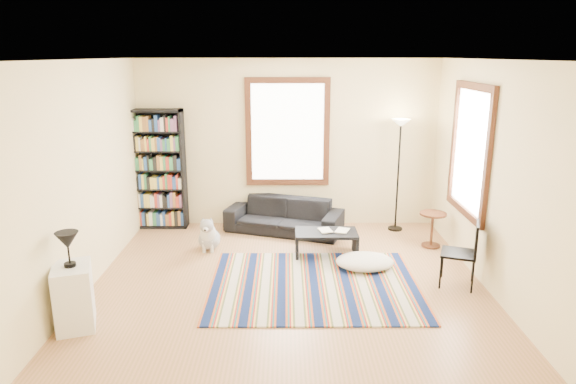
{
  "coord_description": "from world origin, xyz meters",
  "views": [
    {
      "loc": [
        -0.03,
        -6.03,
        2.86
      ],
      "look_at": [
        0.0,
        0.5,
        1.1
      ],
      "focal_mm": 32.0,
      "sensor_mm": 36.0,
      "label": 1
    }
  ],
  "objects_px": {
    "sofa": "(284,216)",
    "white_cabinet": "(74,297)",
    "side_table": "(432,230)",
    "bookshelf": "(158,170)",
    "coffee_table": "(326,243)",
    "folding_chair": "(459,253)",
    "floor_lamp": "(398,176)",
    "dog": "(209,233)",
    "floor_cushion": "(365,262)"
  },
  "relations": [
    {
      "from": "sofa",
      "to": "white_cabinet",
      "type": "relative_size",
      "value": 2.7
    },
    {
      "from": "side_table",
      "to": "bookshelf",
      "type": "bearing_deg",
      "value": 167.56
    },
    {
      "from": "coffee_table",
      "to": "side_table",
      "type": "distance_m",
      "value": 1.68
    },
    {
      "from": "folding_chair",
      "to": "coffee_table",
      "type": "bearing_deg",
      "value": 167.42
    },
    {
      "from": "sofa",
      "to": "folding_chair",
      "type": "height_order",
      "value": "folding_chair"
    },
    {
      "from": "floor_lamp",
      "to": "sofa",
      "type": "bearing_deg",
      "value": -176.94
    },
    {
      "from": "sofa",
      "to": "coffee_table",
      "type": "height_order",
      "value": "sofa"
    },
    {
      "from": "sofa",
      "to": "dog",
      "type": "bearing_deg",
      "value": -126.87
    },
    {
      "from": "coffee_table",
      "to": "white_cabinet",
      "type": "bearing_deg",
      "value": -144.51
    },
    {
      "from": "bookshelf",
      "to": "floor_cushion",
      "type": "xyz_separation_m",
      "value": [
        3.22,
        -1.79,
        -0.9
      ]
    },
    {
      "from": "white_cabinet",
      "to": "dog",
      "type": "relative_size",
      "value": 1.35
    },
    {
      "from": "floor_cushion",
      "to": "folding_chair",
      "type": "bearing_deg",
      "value": -25.86
    },
    {
      "from": "floor_cushion",
      "to": "floor_lamp",
      "type": "height_order",
      "value": "floor_lamp"
    },
    {
      "from": "side_table",
      "to": "folding_chair",
      "type": "height_order",
      "value": "folding_chair"
    },
    {
      "from": "sofa",
      "to": "dog",
      "type": "distance_m",
      "value": 1.37
    },
    {
      "from": "sofa",
      "to": "white_cabinet",
      "type": "height_order",
      "value": "white_cabinet"
    },
    {
      "from": "coffee_table",
      "to": "floor_lamp",
      "type": "xyz_separation_m",
      "value": [
        1.25,
        1.13,
        0.75
      ]
    },
    {
      "from": "bookshelf",
      "to": "floor_cushion",
      "type": "relative_size",
      "value": 2.51
    },
    {
      "from": "folding_chair",
      "to": "dog",
      "type": "bearing_deg",
      "value": 179.35
    },
    {
      "from": "sofa",
      "to": "bookshelf",
      "type": "relative_size",
      "value": 0.95
    },
    {
      "from": "coffee_table",
      "to": "white_cabinet",
      "type": "distance_m",
      "value": 3.52
    },
    {
      "from": "side_table",
      "to": "dog",
      "type": "relative_size",
      "value": 1.04
    },
    {
      "from": "coffee_table",
      "to": "folding_chair",
      "type": "relative_size",
      "value": 1.05
    },
    {
      "from": "sofa",
      "to": "side_table",
      "type": "distance_m",
      "value": 2.36
    },
    {
      "from": "side_table",
      "to": "white_cabinet",
      "type": "xyz_separation_m",
      "value": [
        -4.5,
        -2.38,
        0.08
      ]
    },
    {
      "from": "bookshelf",
      "to": "coffee_table",
      "type": "xyz_separation_m",
      "value": [
        2.72,
        -1.3,
        -0.82
      ]
    },
    {
      "from": "bookshelf",
      "to": "floor_lamp",
      "type": "xyz_separation_m",
      "value": [
        3.98,
        -0.17,
        -0.07
      ]
    },
    {
      "from": "bookshelf",
      "to": "folding_chair",
      "type": "height_order",
      "value": "bookshelf"
    },
    {
      "from": "bookshelf",
      "to": "floor_lamp",
      "type": "relative_size",
      "value": 1.08
    },
    {
      "from": "side_table",
      "to": "white_cabinet",
      "type": "distance_m",
      "value": 5.09
    },
    {
      "from": "bookshelf",
      "to": "side_table",
      "type": "relative_size",
      "value": 3.7
    },
    {
      "from": "floor_cushion",
      "to": "dog",
      "type": "height_order",
      "value": "dog"
    },
    {
      "from": "coffee_table",
      "to": "sofa",
      "type": "bearing_deg",
      "value": 121.05
    },
    {
      "from": "coffee_table",
      "to": "folding_chair",
      "type": "bearing_deg",
      "value": -32.83
    },
    {
      "from": "floor_cushion",
      "to": "sofa",
      "type": "bearing_deg",
      "value": 126.19
    },
    {
      "from": "white_cabinet",
      "to": "coffee_table",
      "type": "bearing_deg",
      "value": 16.91
    },
    {
      "from": "floor_lamp",
      "to": "folding_chair",
      "type": "bearing_deg",
      "value": -81.11
    },
    {
      "from": "side_table",
      "to": "dog",
      "type": "bearing_deg",
      "value": -178.54
    },
    {
      "from": "white_cabinet",
      "to": "bookshelf",
      "type": "bearing_deg",
      "value": 69.07
    },
    {
      "from": "floor_lamp",
      "to": "white_cabinet",
      "type": "relative_size",
      "value": 2.66
    },
    {
      "from": "sofa",
      "to": "coffee_table",
      "type": "distance_m",
      "value": 1.2
    },
    {
      "from": "bookshelf",
      "to": "folding_chair",
      "type": "relative_size",
      "value": 2.33
    },
    {
      "from": "white_cabinet",
      "to": "side_table",
      "type": "bearing_deg",
      "value": 9.25
    },
    {
      "from": "coffee_table",
      "to": "floor_lamp",
      "type": "relative_size",
      "value": 0.48
    },
    {
      "from": "floor_lamp",
      "to": "folding_chair",
      "type": "height_order",
      "value": "floor_lamp"
    },
    {
      "from": "floor_cushion",
      "to": "white_cabinet",
      "type": "xyz_separation_m",
      "value": [
        -3.36,
        -1.54,
        0.25
      ]
    },
    {
      "from": "floor_lamp",
      "to": "dog",
      "type": "relative_size",
      "value": 3.59
    },
    {
      "from": "bookshelf",
      "to": "side_table",
      "type": "height_order",
      "value": "bookshelf"
    },
    {
      "from": "floor_lamp",
      "to": "dog",
      "type": "xyz_separation_m",
      "value": [
        -3.0,
        -0.88,
        -0.67
      ]
    },
    {
      "from": "white_cabinet",
      "to": "dog",
      "type": "xyz_separation_m",
      "value": [
        1.11,
        2.29,
        -0.09
      ]
    }
  ]
}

